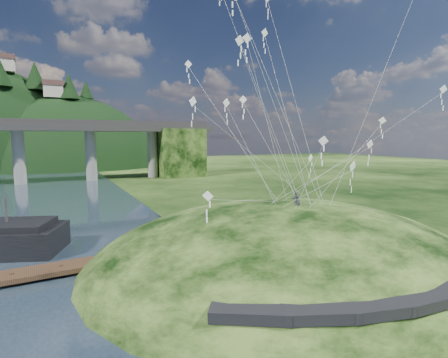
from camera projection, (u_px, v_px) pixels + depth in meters
name	position (u px, v px, depth m)	size (l,w,h in m)	color
ground	(212.00, 285.00, 25.61)	(320.00, 320.00, 0.00)	black
grass_hill	(284.00, 276.00, 31.12)	(36.00, 32.00, 13.00)	black
footpath	(400.00, 290.00, 20.01)	(22.29, 5.84, 0.83)	black
wooden_dock	(104.00, 261.00, 29.22)	(15.56, 3.28, 1.10)	#362316
kite_flyers	(296.00, 193.00, 32.26)	(2.90, 3.63, 1.77)	#262833
kite_swarm	(275.00, 70.00, 29.55)	(20.02, 16.11, 21.58)	white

